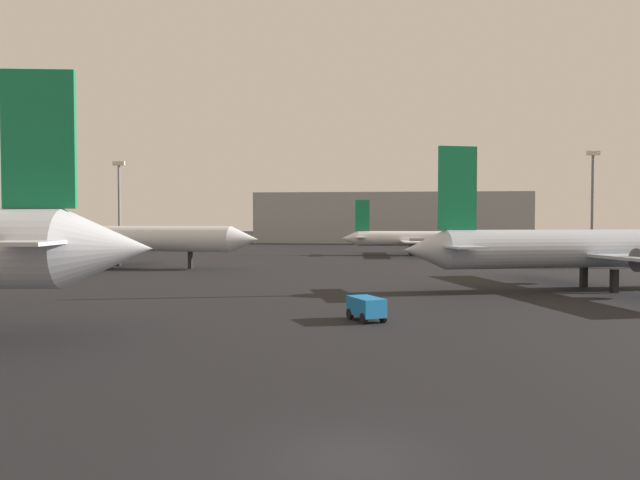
# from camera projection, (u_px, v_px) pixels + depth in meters

# --- Properties ---
(ground_plane) EXTENTS (600.00, 600.00, 0.00)m
(ground_plane) POSITION_uv_depth(u_px,v_px,m) (352.00, 461.00, 13.23)
(ground_plane) COLOR black
(airplane_on_taxiway) EXTENTS (34.85, 26.02, 11.15)m
(airplane_on_taxiway) POSITION_uv_depth(u_px,v_px,m) (610.00, 248.00, 46.31)
(airplane_on_taxiway) COLOR #B2BCCC
(airplane_on_taxiway) RESTS_ON ground_plane
(airplane_distant) EXTENTS (34.53, 20.07, 9.27)m
(airplane_distant) POSITION_uv_depth(u_px,v_px,m) (118.00, 239.00, 68.98)
(airplane_distant) COLOR silver
(airplane_distant) RESTS_ON ground_plane
(airplane_far_right) EXTENTS (24.12, 18.58, 8.90)m
(airplane_far_right) POSITION_uv_depth(u_px,v_px,m) (415.00, 238.00, 93.06)
(airplane_far_right) COLOR white
(airplane_far_right) RESTS_ON ground_plane
(baggage_cart) EXTENTS (2.28, 2.73, 1.30)m
(baggage_cart) POSITION_uv_depth(u_px,v_px,m) (366.00, 307.00, 31.87)
(baggage_cart) COLOR #1972BF
(baggage_cart) RESTS_ON ground_plane
(light_mast_left) EXTENTS (2.40, 0.50, 17.38)m
(light_mast_left) POSITION_uv_depth(u_px,v_px,m) (119.00, 199.00, 115.45)
(light_mast_left) COLOR slate
(light_mast_left) RESTS_ON ground_plane
(light_mast_right) EXTENTS (2.40, 0.50, 18.47)m
(light_mast_right) POSITION_uv_depth(u_px,v_px,m) (593.00, 194.00, 107.28)
(light_mast_right) COLOR slate
(light_mast_right) RESTS_ON ground_plane
(terminal_building) EXTENTS (67.77, 23.37, 12.60)m
(terminal_building) POSITION_uv_depth(u_px,v_px,m) (390.00, 218.00, 151.88)
(terminal_building) COLOR #999EA3
(terminal_building) RESTS_ON ground_plane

